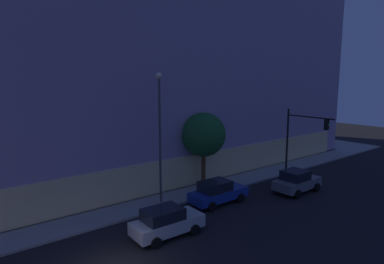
{
  "coord_description": "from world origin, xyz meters",
  "views": [
    {
      "loc": [
        -5.8,
        -13.03,
        8.84
      ],
      "look_at": [
        6.12,
        2.09,
        5.77
      ],
      "focal_mm": 30.88,
      "sensor_mm": 36.0,
      "label": 1
    }
  ],
  "objects_px": {
    "car_silver": "(166,222)",
    "car_grey": "(297,181)",
    "traffic_light_far_corner": "(301,132)",
    "sidewalk_tree": "(204,135)",
    "car_blue": "(217,192)",
    "modern_building": "(141,65)",
    "street_lamp_sidewalk": "(160,124)"
  },
  "relations": [
    {
      "from": "traffic_light_far_corner",
      "to": "modern_building",
      "type": "bearing_deg",
      "value": 110.67
    },
    {
      "from": "sidewalk_tree",
      "to": "car_grey",
      "type": "distance_m",
      "value": 8.23
    },
    {
      "from": "sidewalk_tree",
      "to": "car_grey",
      "type": "height_order",
      "value": "sidewalk_tree"
    },
    {
      "from": "traffic_light_far_corner",
      "to": "car_blue",
      "type": "xyz_separation_m",
      "value": [
        -10.69,
        -0.42,
        -3.26
      ]
    },
    {
      "from": "street_lamp_sidewalk",
      "to": "car_silver",
      "type": "xyz_separation_m",
      "value": [
        -2.44,
        -4.34,
        -4.94
      ]
    },
    {
      "from": "sidewalk_tree",
      "to": "car_silver",
      "type": "height_order",
      "value": "sidewalk_tree"
    },
    {
      "from": "sidewalk_tree",
      "to": "car_silver",
      "type": "xyz_separation_m",
      "value": [
        -7.24,
        -5.31,
        -3.55
      ]
    },
    {
      "from": "sidewalk_tree",
      "to": "car_blue",
      "type": "xyz_separation_m",
      "value": [
        -1.54,
        -3.4,
        -3.56
      ]
    },
    {
      "from": "traffic_light_far_corner",
      "to": "street_lamp_sidewalk",
      "type": "bearing_deg",
      "value": 171.82
    },
    {
      "from": "car_silver",
      "to": "car_blue",
      "type": "distance_m",
      "value": 6.01
    },
    {
      "from": "car_blue",
      "to": "traffic_light_far_corner",
      "type": "bearing_deg",
      "value": 2.23
    },
    {
      "from": "traffic_light_far_corner",
      "to": "car_silver",
      "type": "distance_m",
      "value": 16.87
    },
    {
      "from": "car_blue",
      "to": "car_grey",
      "type": "distance_m",
      "value": 6.89
    },
    {
      "from": "modern_building",
      "to": "car_silver",
      "type": "xyz_separation_m",
      "value": [
        -9.8,
        -19.8,
        -9.66
      ]
    },
    {
      "from": "street_lamp_sidewalk",
      "to": "modern_building",
      "type": "bearing_deg",
      "value": 64.52
    },
    {
      "from": "car_silver",
      "to": "car_blue",
      "type": "relative_size",
      "value": 0.94
    },
    {
      "from": "traffic_light_far_corner",
      "to": "car_silver",
      "type": "height_order",
      "value": "traffic_light_far_corner"
    },
    {
      "from": "car_silver",
      "to": "car_grey",
      "type": "height_order",
      "value": "car_grey"
    },
    {
      "from": "street_lamp_sidewalk",
      "to": "car_grey",
      "type": "distance_m",
      "value": 11.88
    },
    {
      "from": "sidewalk_tree",
      "to": "car_silver",
      "type": "bearing_deg",
      "value": -143.73
    },
    {
      "from": "street_lamp_sidewalk",
      "to": "sidewalk_tree",
      "type": "xyz_separation_m",
      "value": [
        4.8,
        0.97,
        -1.39
      ]
    },
    {
      "from": "car_silver",
      "to": "traffic_light_far_corner",
      "type": "bearing_deg",
      "value": 8.09
    },
    {
      "from": "sidewalk_tree",
      "to": "car_blue",
      "type": "bearing_deg",
      "value": -114.35
    },
    {
      "from": "sidewalk_tree",
      "to": "car_grey",
      "type": "bearing_deg",
      "value": -47.42
    },
    {
      "from": "car_silver",
      "to": "car_grey",
      "type": "xyz_separation_m",
      "value": [
        12.27,
        -0.17,
        0.03
      ]
    },
    {
      "from": "car_blue",
      "to": "car_silver",
      "type": "bearing_deg",
      "value": -161.45
    },
    {
      "from": "traffic_light_far_corner",
      "to": "car_grey",
      "type": "distance_m",
      "value": 5.8
    },
    {
      "from": "street_lamp_sidewalk",
      "to": "car_silver",
      "type": "bearing_deg",
      "value": -119.31
    },
    {
      "from": "modern_building",
      "to": "street_lamp_sidewalk",
      "type": "xyz_separation_m",
      "value": [
        -7.37,
        -15.46,
        -4.72
      ]
    },
    {
      "from": "traffic_light_far_corner",
      "to": "sidewalk_tree",
      "type": "distance_m",
      "value": 9.63
    },
    {
      "from": "car_grey",
      "to": "modern_building",
      "type": "bearing_deg",
      "value": 97.05
    },
    {
      "from": "sidewalk_tree",
      "to": "modern_building",
      "type": "bearing_deg",
      "value": 79.96
    }
  ]
}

